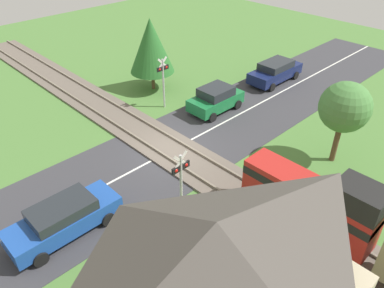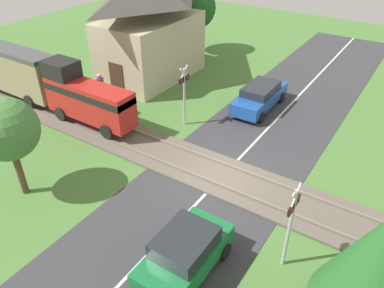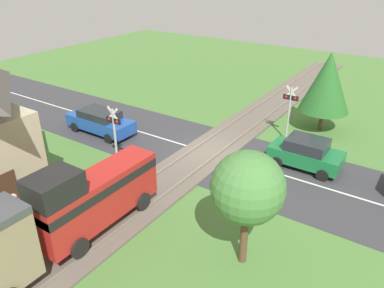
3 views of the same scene
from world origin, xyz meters
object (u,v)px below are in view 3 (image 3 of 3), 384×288
car_far_side (100,121)px  pedestrian_by_station (18,215)px  car_near_crossing (306,153)px  crossing_signal_east_approach (114,130)px  crossing_signal_west_approach (290,106)px

car_far_side → pedestrian_by_station: pedestrian_by_station is taller
car_near_crossing → pedestrian_by_station: (7.67, 11.42, -0.02)m
car_far_side → car_near_crossing: bearing=-166.6°
car_near_crossing → crossing_signal_east_approach: crossing_signal_east_approach is taller
car_near_crossing → crossing_signal_east_approach: (8.07, 5.52, 1.32)m
car_near_crossing → car_far_side: 12.39m
car_far_side → crossing_signal_east_approach: (-3.99, 2.64, 1.36)m
crossing_signal_west_approach → pedestrian_by_station: (5.63, 14.06, -1.35)m
crossing_signal_east_approach → pedestrian_by_station: 6.06m
crossing_signal_west_approach → crossing_signal_east_approach: size_ratio=1.00×
car_near_crossing → crossing_signal_west_approach: size_ratio=1.07×
crossing_signal_east_approach → pedestrian_by_station: size_ratio=1.91×
crossing_signal_west_approach → crossing_signal_east_approach: bearing=53.6°
crossing_signal_west_approach → pedestrian_by_station: bearing=68.2°
car_near_crossing → crossing_signal_west_approach: (2.04, -2.64, 1.32)m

